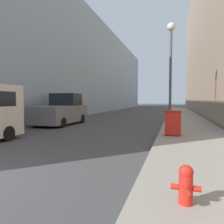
# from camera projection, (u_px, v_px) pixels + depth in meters

# --- Properties ---
(sidewalk_right) EXTENTS (3.32, 60.00, 0.13)m
(sidewalk_right) POSITION_uv_depth(u_px,v_px,m) (185.00, 118.00, 19.97)
(sidewalk_right) COLOR gray
(sidewalk_right) RESTS_ON ground
(building_left_glass) EXTENTS (12.00, 60.00, 12.58)m
(building_left_glass) POSITION_uv_depth(u_px,v_px,m) (64.00, 69.00, 31.86)
(building_left_glass) COLOR #849EB2
(building_left_glass) RESTS_ON ground
(fire_hydrant) EXTENTS (0.45, 0.34, 0.62)m
(fire_hydrant) POSITION_uv_depth(u_px,v_px,m) (186.00, 184.00, 3.36)
(fire_hydrant) COLOR red
(fire_hydrant) RESTS_ON sidewalk_right
(trash_bin) EXTENTS (0.72, 0.66, 1.13)m
(trash_bin) POSITION_uv_depth(u_px,v_px,m) (173.00, 123.00, 9.95)
(trash_bin) COLOR red
(trash_bin) RESTS_ON sidewalk_right
(lamppost) EXTENTS (0.49, 0.49, 6.15)m
(lamppost) POSITION_uv_depth(u_px,v_px,m) (171.00, 60.00, 12.89)
(lamppost) COLOR #4C4C51
(lamppost) RESTS_ON sidewalk_right
(pickup_truck) EXTENTS (2.22, 4.86, 2.23)m
(pickup_truck) POSITION_uv_depth(u_px,v_px,m) (61.00, 111.00, 15.61)
(pickup_truck) COLOR slate
(pickup_truck) RESTS_ON ground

